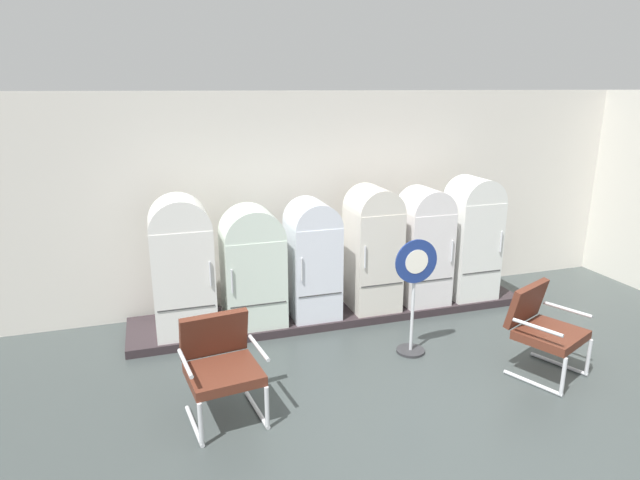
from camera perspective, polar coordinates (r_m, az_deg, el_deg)
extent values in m
cube|color=#394040|center=(4.81, 14.25, -21.93)|extent=(12.00, 10.00, 0.05)
cube|color=silver|center=(7.30, -0.12, 4.35)|extent=(11.76, 0.12, 2.85)
cube|color=#47443F|center=(7.16, -0.12, 12.79)|extent=(11.76, 0.07, 0.06)
cube|color=#2F262A|center=(7.14, 1.44, -7.50)|extent=(5.17, 0.95, 0.10)
cube|color=white|center=(6.44, -14.33, -4.12)|extent=(0.68, 0.62, 1.28)
cylinder|color=white|center=(6.25, -14.73, 1.39)|extent=(0.68, 0.61, 0.68)
cube|color=#383838|center=(6.22, -13.98, -7.06)|extent=(0.63, 0.01, 0.01)
cylinder|color=silver|center=(6.10, -11.57, -3.54)|extent=(0.02, 0.02, 0.28)
cube|color=silver|center=(6.55, -7.12, -4.25)|extent=(0.72, 0.61, 1.09)
cylinder|color=silver|center=(6.38, -7.28, 0.35)|extent=(0.72, 0.60, 0.72)
cube|color=#383838|center=(6.34, -6.52, -6.84)|extent=(0.66, 0.01, 0.01)
cylinder|color=silver|center=(6.16, -9.32, -4.36)|extent=(0.02, 0.02, 0.28)
cube|color=white|center=(6.72, -0.81, -3.17)|extent=(0.59, 0.65, 1.18)
cylinder|color=white|center=(6.55, -0.83, 1.72)|extent=(0.59, 0.64, 0.59)
cube|color=#383838|center=(6.50, 0.05, -5.86)|extent=(0.54, 0.01, 0.01)
cylinder|color=silver|center=(6.30, -1.95, -3.14)|extent=(0.02, 0.02, 0.28)
cube|color=silver|center=(6.96, 5.57, -2.05)|extent=(0.60, 0.65, 1.30)
cylinder|color=silver|center=(6.79, 5.71, 3.16)|extent=(0.60, 0.64, 0.60)
cube|color=#383838|center=(6.76, 6.61, -4.75)|extent=(0.56, 0.01, 0.01)
cylinder|color=silver|center=(6.53, 4.82, -1.83)|extent=(0.02, 0.02, 0.28)
cube|color=white|center=(7.25, 10.89, -1.76)|extent=(0.60, 0.59, 1.24)
cylinder|color=white|center=(7.09, 11.15, 3.03)|extent=(0.60, 0.57, 0.60)
cube|color=#383838|center=(7.08, 11.93, -4.18)|extent=(0.55, 0.01, 0.01)
cylinder|color=silver|center=(7.07, 13.85, -1.13)|extent=(0.02, 0.02, 0.28)
cube|color=white|center=(7.60, 15.70, -0.89)|extent=(0.62, 0.58, 1.34)
cylinder|color=white|center=(7.44, 16.08, 4.05)|extent=(0.62, 0.57, 0.62)
cube|color=#383838|center=(7.44, 16.80, -3.29)|extent=(0.57, 0.01, 0.01)
cylinder|color=silver|center=(7.45, 18.69, -0.18)|extent=(0.02, 0.02, 0.28)
cylinder|color=silver|center=(5.12, -13.19, -18.65)|extent=(0.12, 0.62, 0.04)
cylinder|color=silver|center=(4.78, -12.56, -18.56)|extent=(0.04, 0.04, 0.39)
cylinder|color=silver|center=(5.24, -6.71, -17.44)|extent=(0.12, 0.62, 0.04)
cylinder|color=silver|center=(4.90, -5.66, -17.25)|extent=(0.04, 0.04, 0.39)
cube|color=#582A1C|center=(4.94, -10.16, -13.84)|extent=(0.69, 0.64, 0.09)
cube|color=#582A1C|center=(5.07, -11.18, -9.78)|extent=(0.63, 0.24, 0.43)
cylinder|color=silver|center=(4.79, -14.13, -12.57)|extent=(0.10, 0.51, 0.04)
cylinder|color=silver|center=(4.93, -6.53, -11.30)|extent=(0.10, 0.51, 0.04)
cylinder|color=silver|center=(5.99, 21.62, -13.93)|extent=(0.29, 0.58, 0.04)
cylinder|color=silver|center=(5.80, 24.42, -13.07)|extent=(0.05, 0.05, 0.39)
cylinder|color=silver|center=(6.46, 24.00, -11.92)|extent=(0.29, 0.58, 0.04)
cylinder|color=silver|center=(6.29, 26.62, -11.05)|extent=(0.05, 0.05, 0.39)
cube|color=#582A1C|center=(6.04, 23.31, -9.23)|extent=(0.79, 0.77, 0.09)
cube|color=#582A1C|center=(6.05, 21.10, -6.27)|extent=(0.63, 0.40, 0.43)
cylinder|color=silver|center=(5.69, 22.09, -8.60)|extent=(0.24, 0.48, 0.04)
cylinder|color=silver|center=(6.25, 24.79, -6.71)|extent=(0.24, 0.48, 0.04)
cylinder|color=#2D2D30|center=(6.29, 9.58, -11.51)|extent=(0.32, 0.32, 0.03)
cylinder|color=silver|center=(6.06, 9.82, -6.93)|extent=(0.04, 0.04, 1.06)
cylinder|color=navy|center=(5.85, 10.19, -2.25)|extent=(0.49, 0.02, 0.49)
cylinder|color=white|center=(5.84, 10.24, -2.28)|extent=(0.27, 0.00, 0.27)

